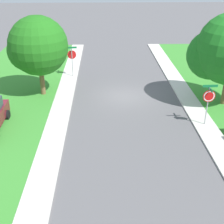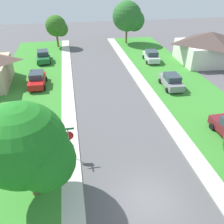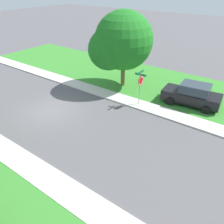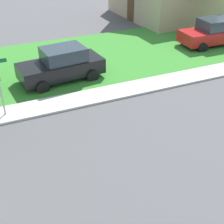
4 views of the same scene
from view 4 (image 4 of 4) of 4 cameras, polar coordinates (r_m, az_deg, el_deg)
The scene contains 4 objects.
sidewalk_west at distance 16.14m, azimuth 7.16°, elevation 5.00°, with size 1.40×56.00×0.10m, color beige.
lawn_west at distance 19.96m, azimuth 0.34°, elevation 10.58°, with size 8.00×56.00×0.08m, color #38842D.
car_red_driveway_right at distance 22.26m, azimuth 17.92°, elevation 13.63°, with size 2.11×4.34×1.76m.
car_black_behind_trees at distance 16.42m, azimuth -9.16°, elevation 8.50°, with size 2.36×4.46×1.76m.
Camera 4 is at (7.60, 4.42, 7.24)m, focal length 50.20 mm.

